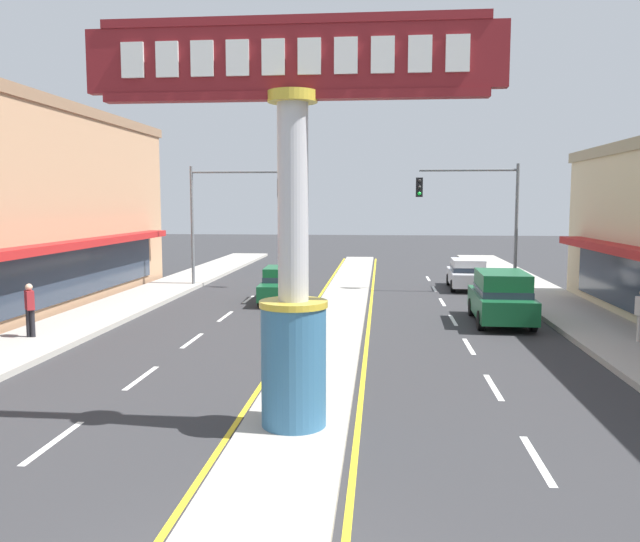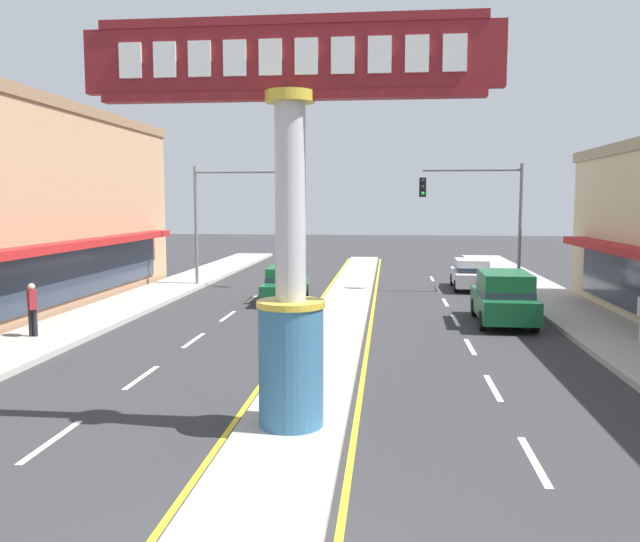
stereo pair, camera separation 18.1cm
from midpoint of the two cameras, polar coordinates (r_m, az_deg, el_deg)
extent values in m
cube|color=#A39E93|center=(24.63, 1.32, -4.02)|extent=(2.07, 52.00, 0.14)
cube|color=#ADA89E|center=(25.05, -20.26, -4.19)|extent=(2.87, 60.00, 0.18)
cube|color=#ADA89E|center=(23.76, 23.41, -4.86)|extent=(2.87, 60.00, 0.18)
cube|color=silver|center=(13.30, -22.76, -13.70)|extent=(0.14, 2.20, 0.01)
cube|color=silver|center=(17.11, -15.73, -9.02)|extent=(0.14, 2.20, 0.01)
cube|color=silver|center=(21.16, -11.42, -6.01)|extent=(0.14, 2.20, 0.01)
cube|color=silver|center=(25.32, -8.53, -3.96)|extent=(0.14, 2.20, 0.01)
cube|color=silver|center=(29.55, -6.48, -2.49)|extent=(0.14, 2.20, 0.01)
cube|color=silver|center=(33.83, -4.95, -1.38)|extent=(0.14, 2.20, 0.01)
cube|color=silver|center=(38.13, -3.76, -0.52)|extent=(0.14, 2.20, 0.01)
cube|color=silver|center=(12.12, 18.13, -15.50)|extent=(0.14, 2.20, 0.01)
cube|color=silver|center=(16.21, 14.69, -9.84)|extent=(0.14, 2.20, 0.01)
cube|color=silver|center=(20.44, 12.71, -6.47)|extent=(0.14, 2.20, 0.01)
cube|color=silver|center=(24.72, 11.43, -4.26)|extent=(0.14, 2.20, 0.01)
cube|color=silver|center=(29.04, 10.53, -2.70)|extent=(0.14, 2.20, 0.01)
cube|color=silver|center=(33.38, 9.87, -1.55)|extent=(0.14, 2.20, 0.01)
cube|color=silver|center=(37.73, 9.36, -0.66)|extent=(0.14, 2.20, 0.01)
cube|color=yellow|center=(24.76, -1.49, -4.13)|extent=(0.12, 52.00, 0.01)
cube|color=yellow|center=(24.59, 4.16, -4.21)|extent=(0.12, 52.00, 0.01)
cylinder|color=#33668C|center=(12.47, -2.74, -8.38)|extent=(1.24, 1.24, 2.29)
cylinder|color=gold|center=(12.22, -2.77, -2.90)|extent=(1.30, 1.30, 0.12)
cylinder|color=#B7B7BC|center=(12.07, -2.82, 6.17)|extent=(0.57, 0.57, 3.98)
cylinder|color=gold|center=(12.22, -2.87, 15.05)|extent=(0.92, 0.92, 0.20)
cube|color=maroon|center=(12.34, -2.89, 18.17)|extent=(7.67, 0.24, 1.16)
cube|color=maroon|center=(12.50, -2.90, 21.12)|extent=(7.05, 0.29, 0.16)
cube|color=maroon|center=(12.22, -2.87, 15.15)|extent=(7.05, 0.29, 0.16)
cube|color=white|center=(12.95, -16.57, 17.36)|extent=(0.42, 0.06, 0.64)
cube|color=white|center=(12.72, -13.72, 17.64)|extent=(0.42, 0.06, 0.64)
cube|color=white|center=(12.53, -10.76, 17.88)|extent=(0.42, 0.06, 0.64)
cube|color=white|center=(12.38, -7.71, 18.09)|extent=(0.42, 0.06, 0.64)
cube|color=white|center=(12.25, -4.58, 18.25)|extent=(0.42, 0.06, 0.64)
cube|color=white|center=(12.16, -1.39, 18.36)|extent=(0.42, 0.06, 0.64)
cube|color=white|center=(12.10, 1.84, 18.42)|extent=(0.42, 0.06, 0.64)
cube|color=white|center=(12.08, 5.09, 18.42)|extent=(0.42, 0.06, 0.64)
cube|color=white|center=(12.09, 8.35, 18.37)|extent=(0.42, 0.06, 0.64)
cube|color=white|center=(12.14, 11.58, 18.26)|extent=(0.42, 0.06, 0.64)
cube|color=#B21E1E|center=(26.32, -21.95, 2.02)|extent=(0.90, 21.12, 0.30)
cube|color=#283342|center=(26.62, -22.63, -0.62)|extent=(0.08, 20.38, 2.00)
cylinder|color=slate|center=(33.95, -11.32, 3.79)|extent=(0.16, 0.16, 6.20)
cylinder|color=slate|center=(33.36, -7.57, 8.63)|extent=(4.62, 0.12, 0.12)
cube|color=black|center=(32.74, -3.64, 7.30)|extent=(0.32, 0.24, 0.92)
sphere|color=black|center=(32.61, -3.68, 7.83)|extent=(0.17, 0.17, 0.17)
sphere|color=black|center=(32.60, -3.68, 7.31)|extent=(0.17, 0.17, 0.17)
sphere|color=#19D83F|center=(32.60, -3.68, 6.78)|extent=(0.17, 0.17, 0.17)
cylinder|color=slate|center=(32.28, 16.73, 3.54)|extent=(0.16, 0.16, 6.20)
cylinder|color=slate|center=(31.92, 12.77, 8.65)|extent=(4.62, 0.12, 0.12)
cube|color=black|center=(31.52, 8.57, 7.29)|extent=(0.32, 0.24, 0.92)
sphere|color=black|center=(31.39, 8.59, 7.85)|extent=(0.17, 0.17, 0.17)
sphere|color=black|center=(31.38, 8.58, 7.30)|extent=(0.17, 0.17, 0.17)
sphere|color=#19D83F|center=(31.38, 8.57, 6.75)|extent=(0.17, 0.17, 0.17)
cube|color=#14562D|center=(28.62, -3.49, -1.53)|extent=(2.00, 4.39, 0.66)
cube|color=#14562D|center=(28.72, -3.47, -0.24)|extent=(1.67, 2.23, 0.60)
cube|color=#283342|center=(28.74, -3.46, -0.60)|extent=(1.70, 2.26, 0.24)
cylinder|color=black|center=(27.28, -2.07, -2.52)|extent=(0.25, 0.63, 0.62)
cylinder|color=black|center=(27.45, -5.45, -2.49)|extent=(0.25, 0.63, 0.62)
cylinder|color=black|center=(29.91, -1.69, -1.76)|extent=(0.25, 0.63, 0.62)
cylinder|color=black|center=(30.07, -4.77, -1.73)|extent=(0.25, 0.63, 0.62)
cube|color=silver|center=(33.62, 12.67, -0.53)|extent=(1.87, 4.34, 0.66)
cube|color=silver|center=(33.39, 12.72, 0.51)|extent=(1.60, 2.19, 0.60)
cube|color=#283342|center=(33.40, 12.72, 0.20)|extent=(1.64, 2.21, 0.24)
cylinder|color=black|center=(34.90, 11.12, -0.74)|extent=(0.24, 0.63, 0.62)
cylinder|color=black|center=(35.06, 13.76, -0.77)|extent=(0.24, 0.63, 0.62)
cylinder|color=black|center=(32.27, 11.46, -1.30)|extent=(0.24, 0.63, 0.62)
cylinder|color=black|center=(32.44, 14.31, -1.33)|extent=(0.24, 0.63, 0.62)
cube|color=#14562D|center=(24.44, 15.41, -2.83)|extent=(2.03, 4.65, 0.80)
cube|color=#14562D|center=(24.15, 15.53, -1.02)|extent=(1.75, 2.90, 0.80)
cube|color=#283342|center=(24.19, 15.51, -1.68)|extent=(1.79, 2.93, 0.24)
cylinder|color=black|center=(25.78, 13.01, -3.11)|extent=(0.24, 0.69, 0.68)
cylinder|color=black|center=(26.02, 16.85, -3.14)|extent=(0.24, 0.69, 0.68)
cylinder|color=black|center=(22.99, 13.74, -4.25)|extent=(0.24, 0.69, 0.68)
cylinder|color=black|center=(23.26, 18.03, -4.25)|extent=(0.24, 0.69, 0.68)
cylinder|color=black|center=(22.35, -24.48, -4.20)|extent=(0.14, 0.14, 0.87)
cylinder|color=black|center=(22.29, -24.17, -4.22)|extent=(0.14, 0.14, 0.87)
cube|color=maroon|center=(22.21, -24.41, -2.35)|extent=(0.43, 0.45, 0.60)
sphere|color=beige|center=(22.15, -24.46, -1.30)|extent=(0.22, 0.22, 0.22)
cylinder|color=#B7B2AD|center=(21.82, 26.06, -4.59)|extent=(0.14, 0.14, 0.82)
camera|label=1|loc=(0.09, -90.31, -0.03)|focal=36.37mm
camera|label=2|loc=(0.09, 89.69, 0.03)|focal=36.37mm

